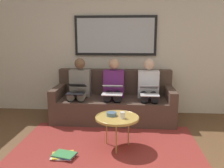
% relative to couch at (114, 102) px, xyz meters
% --- Properties ---
extents(wall_rear, '(6.00, 0.12, 2.60)m').
position_rel_couch_xyz_m(wall_rear, '(0.00, -0.48, 0.99)').
color(wall_rear, beige).
rests_on(wall_rear, ground_plane).
extents(area_rug, '(2.60, 1.80, 0.01)m').
position_rel_couch_xyz_m(area_rug, '(0.00, 1.27, -0.31)').
color(area_rug, maroon).
rests_on(area_rug, ground_plane).
extents(couch, '(2.20, 0.90, 0.90)m').
position_rel_couch_xyz_m(couch, '(0.00, 0.00, 0.00)').
color(couch, '#4C382D').
rests_on(couch, ground_plane).
extents(framed_mirror, '(1.60, 0.05, 0.77)m').
position_rel_couch_xyz_m(framed_mirror, '(0.00, -0.39, 1.24)').
color(framed_mirror, black).
extents(coffee_table, '(0.61, 0.61, 0.46)m').
position_rel_couch_xyz_m(coffee_table, '(-0.14, 1.22, 0.12)').
color(coffee_table, tan).
rests_on(coffee_table, ground_plane).
extents(cup, '(0.07, 0.07, 0.09)m').
position_rel_couch_xyz_m(cup, '(-0.21, 1.26, 0.18)').
color(cup, silver).
rests_on(cup, coffee_table).
extents(bowl, '(0.14, 0.14, 0.05)m').
position_rel_couch_xyz_m(bowl, '(-0.05, 1.17, 0.16)').
color(bowl, slate).
rests_on(bowl, coffee_table).
extents(person_left, '(0.38, 0.58, 1.14)m').
position_rel_couch_xyz_m(person_left, '(-0.64, 0.07, 0.30)').
color(person_left, silver).
rests_on(person_left, couch).
extents(laptop_silver, '(0.32, 0.36, 0.16)m').
position_rel_couch_xyz_m(laptop_silver, '(-0.64, 0.30, 0.31)').
color(laptop_silver, silver).
extents(person_middle, '(0.38, 0.58, 1.14)m').
position_rel_couch_xyz_m(person_middle, '(0.00, 0.07, 0.30)').
color(person_middle, '#66236B').
rests_on(person_middle, couch).
extents(laptop_white, '(0.35, 0.36, 0.16)m').
position_rel_couch_xyz_m(laptop_white, '(0.00, 0.31, 0.32)').
color(laptop_white, white).
extents(person_right, '(0.38, 0.58, 1.14)m').
position_rel_couch_xyz_m(person_right, '(0.64, 0.07, 0.30)').
color(person_right, gray).
rests_on(person_right, couch).
extents(laptop_black, '(0.31, 0.38, 0.16)m').
position_rel_couch_xyz_m(laptop_black, '(0.64, 0.30, 0.32)').
color(laptop_black, black).
extents(magazine_stack, '(0.35, 0.29, 0.05)m').
position_rel_couch_xyz_m(magazine_stack, '(0.54, 1.56, -0.28)').
color(magazine_stack, red).
rests_on(magazine_stack, ground_plane).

